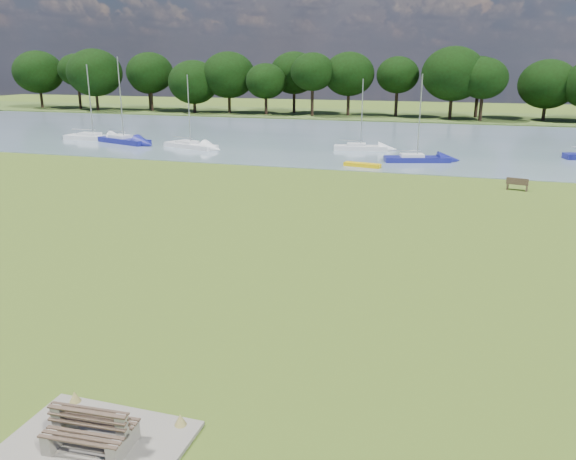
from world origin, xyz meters
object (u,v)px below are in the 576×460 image
(riverbank_bench, at_px, (517,184))
(sailboat_0, at_px, (190,144))
(kayak, at_px, (362,165))
(sailboat_2, at_px, (123,138))
(sailboat_7, at_px, (416,157))
(sailboat_3, at_px, (360,146))
(bench_pair, at_px, (90,430))
(sailboat_4, at_px, (93,136))

(riverbank_bench, height_order, sailboat_0, sailboat_0)
(riverbank_bench, height_order, kayak, riverbank_bench)
(sailboat_2, bearing_deg, sailboat_7, 14.44)
(sailboat_3, distance_m, sailboat_7, 8.15)
(sailboat_0, distance_m, sailboat_3, 17.59)
(riverbank_bench, xyz_separation_m, sailboat_0, (-30.89, 11.67, 0.00))
(sailboat_2, xyz_separation_m, sailboat_3, (25.82, 2.46, -0.11))
(bench_pair, distance_m, riverbank_bench, 34.26)
(kayak, bearing_deg, bench_pair, -79.71)
(sailboat_7, bearing_deg, sailboat_2, 158.09)
(bench_pair, height_order, sailboat_2, sailboat_2)
(riverbank_bench, relative_size, kayak, 0.48)
(sailboat_0, bearing_deg, sailboat_4, -170.40)
(sailboat_4, bearing_deg, riverbank_bench, -16.91)
(sailboat_2, xyz_separation_m, sailboat_4, (-4.85, 1.32, -0.04))
(sailboat_0, relative_size, sailboat_7, 0.97)
(sailboat_4, height_order, sailboat_7, sailboat_4)
(sailboat_4, bearing_deg, bench_pair, -54.18)
(sailboat_4, bearing_deg, sailboat_0, -9.42)
(sailboat_3, bearing_deg, sailboat_2, 176.05)
(sailboat_0, distance_m, sailboat_7, 23.32)
(sailboat_2, relative_size, sailboat_4, 1.10)
(sailboat_0, relative_size, sailboat_4, 0.88)
(riverbank_bench, bearing_deg, kayak, 167.88)
(bench_pair, distance_m, sailboat_4, 56.52)
(kayak, height_order, sailboat_7, sailboat_7)
(kayak, bearing_deg, sailboat_2, 176.15)
(kayak, height_order, sailboat_4, sailboat_4)
(riverbank_bench, xyz_separation_m, sailboat_7, (-7.65, 9.71, 0.02))
(bench_pair, bearing_deg, sailboat_2, 118.09)
(kayak, distance_m, sailboat_3, 9.55)
(kayak, height_order, sailboat_0, sailboat_0)
(sailboat_4, bearing_deg, sailboat_2, -14.50)
(sailboat_2, height_order, sailboat_3, sailboat_2)
(kayak, height_order, sailboat_3, sailboat_3)
(kayak, xyz_separation_m, sailboat_3, (-1.80, 9.38, 0.25))
(sailboat_4, distance_m, sailboat_7, 36.93)
(riverbank_bench, distance_m, sailboat_3, 20.45)
(kayak, distance_m, sailboat_4, 33.49)
(sailboat_2, distance_m, sailboat_7, 31.97)
(bench_pair, distance_m, kayak, 38.00)
(sailboat_0, bearing_deg, riverbank_bench, -0.98)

